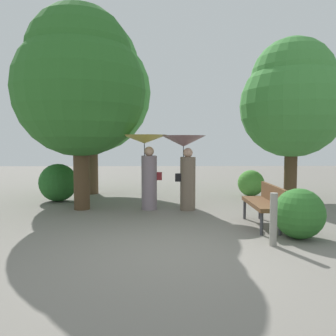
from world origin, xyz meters
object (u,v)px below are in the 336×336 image
at_px(tree_near_left, 80,81).
at_px(tree_near_right, 292,97).
at_px(person_left, 147,158).
at_px(person_right, 185,157).
at_px(tree_mid_left, 90,84).
at_px(path_marker_post, 273,219).
at_px(park_bench, 265,201).

height_order(tree_near_left, tree_near_right, tree_near_left).
bearing_deg(tree_near_left, person_left, -1.48).
distance_m(person_right, tree_near_left, 3.23).
xyz_separation_m(tree_mid_left, path_marker_post, (4.16, -5.84, -3.19)).
xyz_separation_m(person_right, path_marker_post, (1.24, -2.99, -0.90)).
distance_m(tree_near_left, path_marker_post, 5.70).
distance_m(park_bench, tree_near_right, 4.52).
xyz_separation_m(person_left, tree_near_left, (-1.65, 0.04, 1.91)).
distance_m(person_right, tree_near_right, 4.03).
bearing_deg(person_right, tree_mid_left, 38.54).
bearing_deg(park_bench, tree_near_right, 152.65).
bearing_deg(path_marker_post, tree_near_left, 140.74).
relative_size(park_bench, tree_near_right, 0.32).
height_order(person_right, path_marker_post, person_right).
distance_m(person_left, park_bench, 3.16).
xyz_separation_m(person_right, park_bench, (1.50, -1.69, -0.83)).
bearing_deg(person_right, tree_near_left, 79.28).
xyz_separation_m(park_bench, tree_near_left, (-4.11, 1.85, 2.72)).
bearing_deg(path_marker_post, tree_near_right, 66.07).
distance_m(tree_near_right, path_marker_post, 5.66).
height_order(person_right, tree_near_left, tree_near_left).
bearing_deg(person_left, tree_near_left, 81.27).
distance_m(tree_near_right, tree_mid_left, 6.35).
bearing_deg(tree_near_right, tree_near_left, -166.12).
distance_m(person_left, tree_near_right, 4.81).
relative_size(person_left, park_bench, 1.25).
height_order(park_bench, tree_near_right, tree_near_right).
bearing_deg(park_bench, tree_near_left, -113.34).
relative_size(person_right, park_bench, 1.24).
bearing_deg(tree_mid_left, path_marker_post, -54.49).
relative_size(tree_near_right, tree_mid_left, 0.82).
relative_size(person_left, path_marker_post, 2.17).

